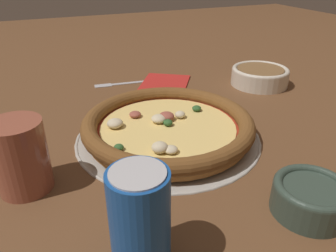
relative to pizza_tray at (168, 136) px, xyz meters
The scene contains 9 objects.
ground_plane 0.00m from the pizza_tray, ahead, with size 3.00×3.00×0.00m, color brown.
pizza_tray is the anchor object (origin of this frame).
pizza 0.02m from the pizza_tray, 89.17° to the left, with size 0.33×0.33×0.04m.
bowl_near 0.28m from the pizza_tray, 160.44° to the right, with size 0.10×0.10×0.05m.
bowl_far 0.38m from the pizza_tray, 63.65° to the right, with size 0.15×0.15×0.05m.
drinking_cup 0.27m from the pizza_tray, 102.81° to the left, with size 0.08×0.08×0.11m.
napkin 0.29m from the pizza_tray, 21.49° to the right, with size 0.19×0.18×0.01m.
fork 0.32m from the pizza_tray, ahead, with size 0.04×0.19×0.00m.
beverage_can 0.30m from the pizza_tray, 150.87° to the left, with size 0.07×0.07×0.12m.
Camera 1 is at (-0.51, 0.22, 0.31)m, focal length 35.00 mm.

